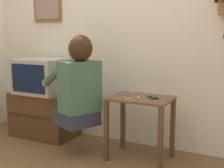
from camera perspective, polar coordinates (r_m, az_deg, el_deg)
wall_back at (r=3.35m, az=1.15°, el=11.05°), size 6.80×0.05×2.55m
side_table at (r=2.90m, az=5.18°, el=-5.02°), size 0.57×0.41×0.59m
person at (r=2.95m, az=-6.23°, el=0.14°), size 0.62×0.55×0.86m
tv_stand at (r=3.68m, az=-12.20°, el=-5.39°), size 0.72×0.45×0.50m
television at (r=3.58m, az=-12.66°, el=1.47°), size 0.53×0.47×0.39m
framed_picture at (r=3.81m, az=-11.75°, el=14.43°), size 0.39×0.03×0.44m
cell_phone_held at (r=2.86m, az=2.98°, el=-2.31°), size 0.11×0.14×0.01m
cell_phone_spare at (r=2.85m, az=7.50°, el=-2.43°), size 0.13×0.13×0.01m
toothbrush at (r=2.76m, az=5.10°, el=-2.74°), size 0.10×0.13×0.02m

